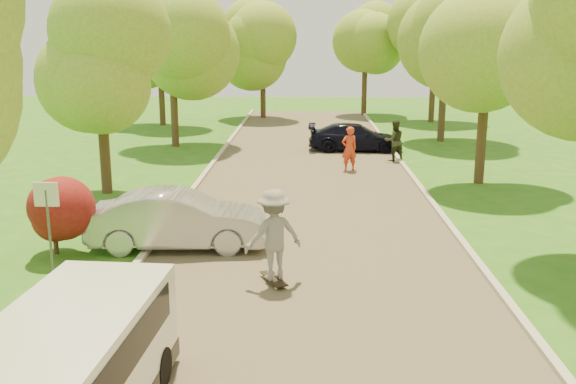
# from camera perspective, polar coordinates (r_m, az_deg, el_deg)

# --- Properties ---
(ground) EXTENTS (100.00, 100.00, 0.00)m
(ground) POSITION_cam_1_polar(r_m,az_deg,el_deg) (10.94, 1.80, -15.22)
(ground) COLOR #266016
(ground) RESTS_ON ground
(road) EXTENTS (8.00, 60.00, 0.01)m
(road) POSITION_cam_1_polar(r_m,az_deg,el_deg) (18.36, 1.76, -3.13)
(road) COLOR #4C4438
(road) RESTS_ON ground
(curb_left) EXTENTS (0.18, 60.00, 0.12)m
(curb_left) POSITION_cam_1_polar(r_m,az_deg,el_deg) (18.77, -10.72, -2.81)
(curb_left) COLOR #B2AD9E
(curb_left) RESTS_ON ground
(curb_right) EXTENTS (0.18, 60.00, 0.12)m
(curb_right) POSITION_cam_1_polar(r_m,az_deg,el_deg) (18.80, 14.22, -2.97)
(curb_right) COLOR #B2AD9E
(curb_right) RESTS_ON ground
(street_sign) EXTENTS (0.55, 0.06, 2.17)m
(street_sign) POSITION_cam_1_polar(r_m,az_deg,el_deg) (15.21, -20.60, -1.43)
(street_sign) COLOR #59595E
(street_sign) RESTS_ON ground
(red_shrub) EXTENTS (1.70, 1.70, 1.95)m
(red_shrub) POSITION_cam_1_polar(r_m,az_deg,el_deg) (16.85, -20.16, -1.63)
(red_shrub) COLOR #382619
(red_shrub) RESTS_ON ground
(tree_l_midb) EXTENTS (4.30, 4.20, 6.62)m
(tree_l_midb) POSITION_cam_1_polar(r_m,az_deg,el_deg) (22.64, -16.04, 11.29)
(tree_l_midb) COLOR #382619
(tree_l_midb) RESTS_ON ground
(tree_l_far) EXTENTS (4.92, 4.80, 7.79)m
(tree_l_far) POSITION_cam_1_polar(r_m,az_deg,el_deg) (32.22, -9.97, 13.67)
(tree_l_far) COLOR #382619
(tree_l_far) RESTS_ON ground
(tree_r_midb) EXTENTS (4.51, 4.40, 7.01)m
(tree_r_midb) POSITION_cam_1_polar(r_m,az_deg,el_deg) (24.52, 17.79, 11.99)
(tree_r_midb) COLOR #382619
(tree_r_midb) RESTS_ON ground
(tree_r_far) EXTENTS (5.33, 5.20, 8.34)m
(tree_r_far) POSITION_cam_1_polar(r_m,az_deg,el_deg) (34.38, 14.32, 14.04)
(tree_r_far) COLOR #382619
(tree_r_far) RESTS_ON ground
(tree_bg_a) EXTENTS (5.12, 5.00, 7.72)m
(tree_bg_a) POSITION_cam_1_polar(r_m,az_deg,el_deg) (40.54, -11.08, 13.33)
(tree_bg_a) COLOR #382619
(tree_bg_a) RESTS_ON ground
(tree_bg_b) EXTENTS (5.12, 5.00, 7.95)m
(tree_bg_b) POSITION_cam_1_polar(r_m,az_deg,el_deg) (42.41, 13.27, 13.52)
(tree_bg_b) COLOR #382619
(tree_bg_b) RESTS_ON ground
(tree_bg_c) EXTENTS (4.92, 4.80, 7.33)m
(tree_bg_c) POSITION_cam_1_polar(r_m,az_deg,el_deg) (43.68, -1.99, 13.17)
(tree_bg_c) COLOR #382619
(tree_bg_c) RESTS_ON ground
(tree_bg_d) EXTENTS (5.12, 5.00, 7.72)m
(tree_bg_d) POSITION_cam_1_polar(r_m,az_deg,el_deg) (45.79, 7.20, 13.45)
(tree_bg_d) COLOR #382619
(tree_bg_d) RESTS_ON ground
(minivan) EXTENTS (2.11, 4.76, 1.73)m
(minivan) POSITION_cam_1_polar(r_m,az_deg,el_deg) (9.20, -19.25, -15.44)
(minivan) COLOR white
(minivan) RESTS_ON ground
(silver_sedan) EXTENTS (4.58, 1.79, 1.49)m
(silver_sedan) POSITION_cam_1_polar(r_m,az_deg,el_deg) (16.61, -9.69, -2.46)
(silver_sedan) COLOR #A5A5AA
(silver_sedan) RESTS_ON ground
(dark_sedan) EXTENTS (4.56, 2.01, 1.30)m
(dark_sedan) POSITION_cam_1_polar(r_m,az_deg,el_deg) (30.96, 6.01, 4.86)
(dark_sedan) COLOR black
(dark_sedan) RESTS_ON ground
(longboard) EXTENTS (0.68, 1.05, 0.12)m
(longboard) POSITION_cam_1_polar(r_m,az_deg,el_deg) (14.21, -1.27, -7.73)
(longboard) COLOR black
(longboard) RESTS_ON ground
(skateboarder) EXTENTS (1.48, 1.20, 2.00)m
(skateboarder) POSITION_cam_1_polar(r_m,az_deg,el_deg) (13.87, -1.29, -3.80)
(skateboarder) COLOR slate
(skateboarder) RESTS_ON longboard
(person_striped) EXTENTS (0.77, 0.63, 1.81)m
(person_striped) POSITION_cam_1_polar(r_m,az_deg,el_deg) (26.11, 5.46, 3.84)
(person_striped) COLOR red
(person_striped) RESTS_ON ground
(person_olive) EXTENTS (1.00, 0.85, 1.81)m
(person_olive) POSITION_cam_1_polar(r_m,az_deg,el_deg) (28.48, 9.44, 4.52)
(person_olive) COLOR #282D1B
(person_olive) RESTS_ON ground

